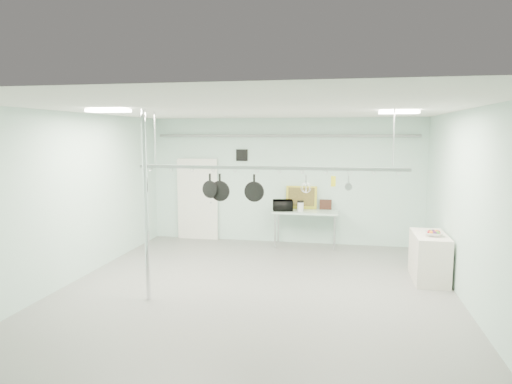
% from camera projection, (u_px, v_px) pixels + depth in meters
% --- Properties ---
extents(floor, '(8.00, 8.00, 0.00)m').
position_uv_depth(floor, '(254.00, 294.00, 8.01)').
color(floor, gray).
rests_on(floor, ground).
extents(ceiling, '(7.00, 8.00, 0.02)m').
position_uv_depth(ceiling, '(254.00, 110.00, 7.61)').
color(ceiling, silver).
rests_on(ceiling, back_wall).
extents(back_wall, '(7.00, 0.02, 3.20)m').
position_uv_depth(back_wall, '(284.00, 181.00, 11.69)').
color(back_wall, silver).
rests_on(back_wall, floor).
extents(right_wall, '(0.02, 8.00, 3.20)m').
position_uv_depth(right_wall, '(472.00, 210.00, 7.15)').
color(right_wall, silver).
rests_on(right_wall, floor).
extents(door, '(1.10, 0.10, 2.20)m').
position_uv_depth(door, '(198.00, 200.00, 12.15)').
color(door, silver).
rests_on(door, floor).
extents(wall_vent, '(0.30, 0.04, 0.30)m').
position_uv_depth(wall_vent, '(242.00, 155.00, 11.80)').
color(wall_vent, black).
rests_on(wall_vent, back_wall).
extents(conduit_pipe, '(6.60, 0.07, 0.07)m').
position_uv_depth(conduit_pipe, '(284.00, 136.00, 11.46)').
color(conduit_pipe, gray).
rests_on(conduit_pipe, back_wall).
extents(chrome_pole, '(0.08, 0.08, 3.20)m').
position_uv_depth(chrome_pole, '(146.00, 206.00, 7.54)').
color(chrome_pole, silver).
rests_on(chrome_pole, floor).
extents(prep_table, '(1.60, 0.70, 0.91)m').
position_uv_depth(prep_table, '(306.00, 214.00, 11.30)').
color(prep_table, '#A6C3B4').
rests_on(prep_table, floor).
extents(side_cabinet, '(0.60, 1.20, 0.90)m').
position_uv_depth(side_cabinet, '(429.00, 257.00, 8.72)').
color(side_cabinet, silver).
rests_on(side_cabinet, floor).
extents(pot_rack, '(4.80, 0.06, 1.00)m').
position_uv_depth(pot_rack, '(268.00, 166.00, 7.98)').
color(pot_rack, '#B7B7BC').
rests_on(pot_rack, ceiling).
extents(light_panel_left, '(0.65, 0.30, 0.05)m').
position_uv_depth(light_panel_left, '(108.00, 111.00, 7.24)').
color(light_panel_left, white).
rests_on(light_panel_left, ceiling).
extents(light_panel_right, '(0.65, 0.30, 0.05)m').
position_uv_depth(light_panel_right, '(399.00, 112.00, 7.75)').
color(light_panel_right, white).
rests_on(light_panel_right, ceiling).
extents(microwave, '(0.54, 0.42, 0.27)m').
position_uv_depth(microwave, '(283.00, 205.00, 11.28)').
color(microwave, black).
rests_on(microwave, prep_table).
extents(coffee_canister, '(0.19, 0.19, 0.22)m').
position_uv_depth(coffee_canister, '(300.00, 207.00, 11.21)').
color(coffee_canister, silver).
rests_on(coffee_canister, prep_table).
extents(painting_large, '(0.78, 0.14, 0.58)m').
position_uv_depth(painting_large, '(301.00, 197.00, 11.57)').
color(painting_large, gold).
rests_on(painting_large, prep_table).
extents(painting_small, '(0.30, 0.09, 0.25)m').
position_uv_depth(painting_small, '(326.00, 205.00, 11.48)').
color(painting_small, '#341A12').
rests_on(painting_small, prep_table).
extents(fruit_bowl, '(0.35, 0.35, 0.08)m').
position_uv_depth(fruit_bowl, '(434.00, 234.00, 8.49)').
color(fruit_bowl, silver).
rests_on(fruit_bowl, side_cabinet).
extents(skillet_left, '(0.32, 0.14, 0.43)m').
position_uv_depth(skillet_left, '(210.00, 185.00, 8.23)').
color(skillet_left, black).
rests_on(skillet_left, pot_rack).
extents(skillet_mid, '(0.37, 0.09, 0.50)m').
position_uv_depth(skillet_mid, '(220.00, 188.00, 8.20)').
color(skillet_mid, black).
rests_on(skillet_mid, pot_rack).
extents(skillet_right, '(0.37, 0.09, 0.49)m').
position_uv_depth(skillet_right, '(254.00, 188.00, 8.08)').
color(skillet_right, black).
rests_on(skillet_right, pot_rack).
extents(whisk, '(0.20, 0.20, 0.31)m').
position_uv_depth(whisk, '(306.00, 184.00, 7.90)').
color(whisk, '#B9B9BE').
rests_on(whisk, pot_rack).
extents(grater, '(0.08, 0.04, 0.20)m').
position_uv_depth(grater, '(333.00, 181.00, 7.80)').
color(grater, gold).
rests_on(grater, pot_rack).
extents(saucepan, '(0.14, 0.11, 0.24)m').
position_uv_depth(saucepan, '(349.00, 183.00, 7.76)').
color(saucepan, '#AAAAAF').
rests_on(saucepan, pot_rack).
extents(fruit_cluster, '(0.24, 0.24, 0.09)m').
position_uv_depth(fruit_cluster, '(434.00, 232.00, 8.49)').
color(fruit_cluster, maroon).
rests_on(fruit_cluster, fruit_bowl).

